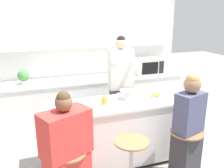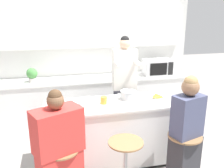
{
  "view_description": "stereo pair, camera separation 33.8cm",
  "coord_description": "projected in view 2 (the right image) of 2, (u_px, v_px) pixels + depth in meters",
  "views": [
    {
      "loc": [
        -1.07,
        -3.0,
        2.14
      ],
      "look_at": [
        0.0,
        0.07,
        1.17
      ],
      "focal_mm": 40.0,
      "sensor_mm": 36.0,
      "label": 1
    },
    {
      "loc": [
        -0.74,
        -3.09,
        2.14
      ],
      "look_at": [
        0.0,
        0.07,
        1.17
      ],
      "focal_mm": 40.0,
      "sensor_mm": 36.0,
      "label": 2
    }
  ],
  "objects": [
    {
      "name": "ground_plane",
      "position": [
        113.0,
        162.0,
        3.66
      ],
      "size": [
        16.0,
        16.0,
        0.0
      ],
      "primitive_type": "plane",
      "color": "gray"
    },
    {
      "name": "microwave",
      "position": [
        158.0,
        67.0,
        4.91
      ],
      "size": [
        0.55,
        0.34,
        0.31
      ],
      "color": "white",
      "rests_on": "back_counter"
    },
    {
      "name": "bar_stool_rightmost",
      "position": [
        183.0,
        156.0,
        3.1
      ],
      "size": [
        0.41,
        0.41,
        0.68
      ],
      "color": "#997047",
      "rests_on": "ground_plane"
    },
    {
      "name": "coffee_cup_near",
      "position": [
        104.0,
        100.0,
        3.36
      ],
      "size": [
        0.12,
        0.09,
        0.1
      ],
      "color": "orange",
      "rests_on": "kitchen_island"
    },
    {
      "name": "bar_stool_center",
      "position": [
        125.0,
        163.0,
        2.96
      ],
      "size": [
        0.41,
        0.41,
        0.68
      ],
      "color": "#997047",
      "rests_on": "ground_plane"
    },
    {
      "name": "person_seated_near",
      "position": [
        186.0,
        136.0,
        3.02
      ],
      "size": [
        0.41,
        0.35,
        1.43
      ],
      "rotation": [
        0.0,
        0.0,
        0.31
      ],
      "color": "#333338",
      "rests_on": "ground_plane"
    },
    {
      "name": "kitchen_island",
      "position": [
        113.0,
        133.0,
        3.53
      ],
      "size": [
        1.85,
        0.67,
        0.92
      ],
      "color": "black",
      "rests_on": "ground_plane"
    },
    {
      "name": "banana_bunch",
      "position": [
        157.0,
        96.0,
        3.58
      ],
      "size": [
        0.19,
        0.13,
        0.06
      ],
      "color": "yellow",
      "rests_on": "kitchen_island"
    },
    {
      "name": "wall_back",
      "position": [
        92.0,
        42.0,
        4.83
      ],
      "size": [
        3.95,
        0.22,
        2.7
      ],
      "color": "silver",
      "rests_on": "ground_plane"
    },
    {
      "name": "fruit_bowl",
      "position": [
        88.0,
        102.0,
        3.32
      ],
      "size": [
        0.23,
        0.23,
        0.08
      ],
      "color": "white",
      "rests_on": "kitchen_island"
    },
    {
      "name": "potted_plant",
      "position": [
        32.0,
        74.0,
        4.44
      ],
      "size": [
        0.19,
        0.19,
        0.25
      ],
      "color": "beige",
      "rests_on": "back_counter"
    },
    {
      "name": "coffee_cup_far",
      "position": [
        64.0,
        103.0,
        3.3
      ],
      "size": [
        0.11,
        0.08,
        0.08
      ],
      "color": "white",
      "rests_on": "kitchen_island"
    },
    {
      "name": "back_counter",
      "position": [
        96.0,
        100.0,
        4.86
      ],
      "size": [
        3.66,
        0.64,
        0.9
      ],
      "color": "white",
      "rests_on": "ground_plane"
    },
    {
      "name": "person_wrapped_blanket",
      "position": [
        59.0,
        154.0,
        2.7
      ],
      "size": [
        0.58,
        0.47,
        1.38
      ],
      "rotation": [
        0.0,
        0.0,
        0.42
      ],
      "color": "red",
      "rests_on": "ground_plane"
    },
    {
      "name": "person_cooking",
      "position": [
        124.0,
        92.0,
        4.0
      ],
      "size": [
        0.42,
        0.6,
        1.77
      ],
      "rotation": [
        0.0,
        0.0,
        -0.08
      ],
      "color": "#383842",
      "rests_on": "ground_plane"
    },
    {
      "name": "cooking_pot",
      "position": [
        128.0,
        95.0,
        3.52
      ],
      "size": [
        0.31,
        0.22,
        0.13
      ],
      "color": "#B7BABC",
      "rests_on": "kitchen_island"
    }
  ]
}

